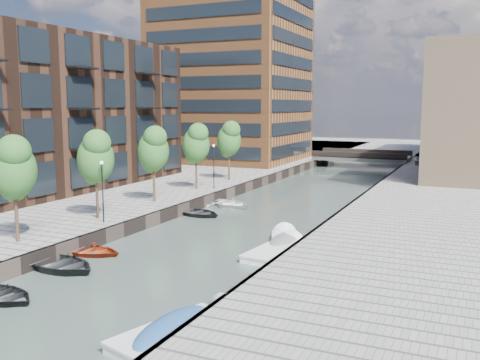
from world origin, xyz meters
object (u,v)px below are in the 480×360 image
Objects in this scene: sloop_2 at (90,254)px; sloop_4 at (197,215)px; tree_5 at (196,143)px; tree_3 at (96,156)px; motorboat_3 at (182,329)px; bridge at (362,157)px; tree_6 at (229,138)px; tree_4 at (153,148)px; sloop_1 at (59,269)px; motorboat_4 at (285,241)px; tree_2 at (14,167)px; car at (423,161)px; sloop_3 at (229,207)px; motorboat_2 at (278,251)px.

sloop_2 is 12.45m from sloop_4.
tree_3 is at bearing -90.00° from tree_5.
bridge is at bearing 95.14° from motorboat_3.
sloop_2 is (3.10, -25.60, -5.31)m from tree_6.
tree_3 is 1.00× the size of tree_6.
tree_4 is (0.00, 7.00, 0.00)m from tree_3.
motorboat_4 reaches higher than sloop_1.
tree_2 is 6.60m from sloop_2.
tree_6 reaches higher than car.
sloop_3 is (4.22, 5.16, -5.31)m from tree_4.
motorboat_3 is at bearing -127.09° from sloop_2.
sloop_1 is 11.19m from motorboat_3.
tree_4 is at bearing 23.45° from sloop_1.
sloop_3 is (4.22, 19.16, -5.31)m from tree_2.
tree_3 is 1.34× the size of sloop_4.
sloop_1 is 13.69m from motorboat_4.
tree_5 is 8.84m from sloop_4.
tree_6 is at bearing 90.00° from tree_4.
tree_5 and tree_6 have the same top height.
bridge is at bearing 13.26° from sloop_3.
sloop_2 is at bearing -163.56° from sloop_3.
motorboat_2 is at bearing -46.21° from tree_5.
car is at bearing -19.11° from sloop_2.
motorboat_4 is at bearing -84.45° from bridge.
sloop_3 is (4.22, 12.16, -5.31)m from tree_3.
tree_5 is at bearing -90.00° from tree_6.
tree_4 is 8.52m from sloop_3.
tree_2 is at bearing 159.94° from motorboat_3.
car is (3.41, 54.24, 1.42)m from motorboat_3.
sloop_1 is at bearing -165.44° from sloop_4.
tree_5 reaches higher than motorboat_4.
sloop_3 is at bearing -97.00° from bridge.
sloop_4 is 0.77× the size of motorboat_3.
tree_2 is at bearing -90.00° from tree_3.
tree_6 is at bearing 90.00° from tree_3.
sloop_4 is (0.36, 12.44, 0.00)m from sloop_2.
motorboat_2 is at bearing -84.31° from bridge.
sloop_1 is at bearing -95.19° from bridge.
motorboat_2 is (13.15, -6.72, -5.21)m from tree_4.
tree_3 reaches higher than sloop_1.
sloop_2 is at bearing -83.10° from tree_6.
tree_3 reaches higher than motorboat_2.
motorboat_4 reaches higher than sloop_2.
tree_6 is at bearing -108.10° from bridge.
motorboat_2 is at bearing 28.96° from tree_2.
tree_5 is (0.00, 14.00, 0.00)m from tree_3.
sloop_2 is 0.88× the size of sloop_3.
tree_5 is at bearing 90.00° from tree_3.
tree_3 is at bearing 34.77° from sloop_1.
motorboat_2 reaches higher than sloop_2.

